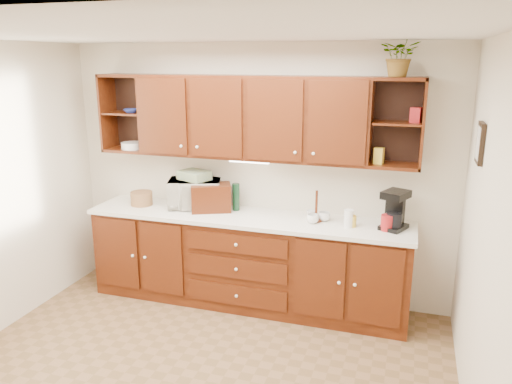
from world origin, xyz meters
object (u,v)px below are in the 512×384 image
Objects in this scene: bread_box at (211,197)px; potted_plant at (401,55)px; microwave at (195,193)px; coffee_maker at (395,210)px.

potted_plant is (1.75, 0.02, 1.39)m from bread_box.
microwave is 1.48× the size of coffee_maker.
coffee_maker is (2.01, -0.08, 0.02)m from microwave.
potted_plant is at bearing -23.22° from bread_box.
microwave reaches higher than bread_box.
bread_box is (0.21, -0.07, -0.01)m from microwave.
potted_plant reaches higher than bread_box.
coffee_maker is 1.36m from potted_plant.
coffee_maker is at bearing -24.15° from bread_box.
bread_box is at bearing -179.26° from potted_plant.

